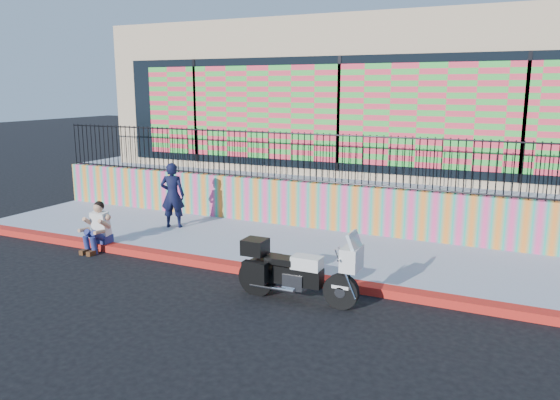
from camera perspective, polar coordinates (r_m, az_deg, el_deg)
The scene contains 10 objects.
ground at distance 10.44m, azimuth -1.76°, elevation -7.88°, with size 90.00×90.00×0.00m, color black.
red_curb at distance 10.42m, azimuth -1.76°, elevation -7.49°, with size 16.00×0.30×0.15m, color red.
sidewalk at distance 11.84m, azimuth 1.89°, elevation -5.12°, with size 16.00×3.00×0.15m, color #8D96AA.
mural_wall at distance 13.12m, azimuth 4.68°, elevation -0.66°, with size 16.00×0.20×1.10m, color #F03F83.
metal_fence at distance 12.92m, azimuth 4.77°, elevation 4.33°, with size 15.80×0.04×1.20m, color black, non-canonical shape.
elevated_platform at distance 17.92m, azimuth 10.46°, elevation 2.28°, with size 16.00×10.00×1.25m, color #8D96AA.
storefront_building at distance 17.48m, azimuth 10.59°, elevation 10.69°, with size 14.00×8.06×4.00m.
police_motorcycle at distance 9.09m, azimuth 1.66°, elevation -7.27°, with size 2.09×0.69×1.30m.
police_officer at distance 13.42m, azimuth -11.16°, elevation 0.50°, with size 0.58×0.38×1.58m, color black.
seated_man at distance 12.44m, azimuth -18.66°, elevation -3.12°, with size 0.54×0.71×1.06m.
Camera 1 is at (4.49, -8.76, 3.50)m, focal length 35.00 mm.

